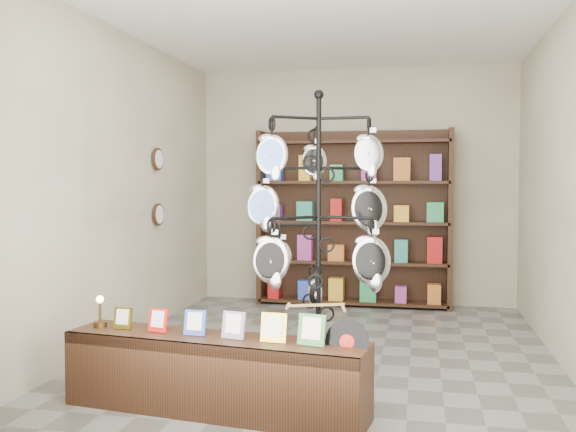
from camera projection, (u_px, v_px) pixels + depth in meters
The scene contains 6 objects.
ground at pixel (327, 352), 5.85m from camera, with size 5.00×5.00×0.00m, color slate.
room_envelope at pixel (327, 149), 5.75m from camera, with size 5.00×5.00×5.00m.
display_tree at pixel (319, 218), 4.75m from camera, with size 1.16×1.14×2.23m.
front_shelf at pixel (215, 374), 4.31m from camera, with size 2.13×0.70×0.74m.
back_shelving at pixel (353, 224), 8.04m from camera, with size 2.42×0.36×2.20m.
wall_clocks at pixel (158, 187), 6.95m from camera, with size 0.03×0.24×0.84m.
Camera 1 is at (0.82, -5.73, 1.55)m, focal length 40.00 mm.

